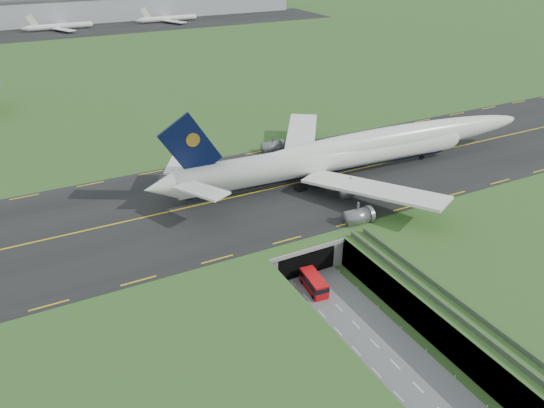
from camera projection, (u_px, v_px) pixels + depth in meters
ground at (329, 299)px, 93.11m from camera, size 900.00×900.00×0.00m
airfield_deck at (330, 285)px, 91.73m from camera, size 800.00×800.00×6.00m
trench_road at (354, 324)px, 87.16m from camera, size 12.00×75.00×0.20m
taxiway at (249, 194)px, 116.29m from camera, size 800.00×44.00×0.18m
tunnel_portal at (284, 239)px, 104.73m from camera, size 17.00×22.30×6.00m
guideway at (461, 320)px, 80.09m from camera, size 3.00×53.00×7.05m
jumbo_jet at (352, 152)px, 123.38m from camera, size 99.35×62.96×20.86m
shuttle_tram at (314, 283)px, 94.60m from camera, size 3.42×7.33×2.90m
cargo_terminal at (62, 10)px, 322.43m from camera, size 320.00×67.00×15.60m
distant_hills at (122, 9)px, 459.88m from camera, size 700.00×91.00×60.00m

